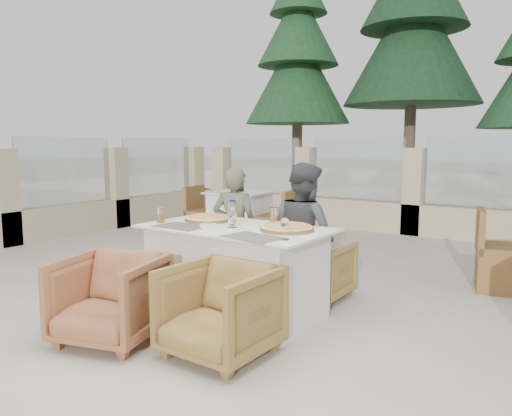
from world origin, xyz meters
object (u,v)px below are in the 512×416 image
Objects in this scene: pizza_right at (287,227)px; diner_left at (235,230)px; pizza_left at (208,218)px; armchair_far_left at (240,264)px; armchair_near_right at (220,311)px; wine_glass_corner at (285,227)px; beer_glass_right at (274,216)px; dining_table at (236,271)px; wine_glass_centre at (232,214)px; armchair_far_right at (317,269)px; olive_dish at (208,225)px; water_bottle at (232,212)px; beer_glass_left at (161,215)px; armchair_near_left at (110,299)px; diner_right at (304,236)px; bg_table_a at (240,217)px.

pizza_right is 0.98m from diner_left.
armchair_far_left is at bearing 76.55° from pizza_left.
armchair_near_right is 1.55m from diner_left.
beer_glass_right is (-0.45, 0.54, -0.02)m from wine_glass_corner.
dining_table reaches higher than armchair_near_right.
armchair_far_right is at bearing 60.11° from wine_glass_centre.
pizza_right is 0.62× the size of armchair_near_right.
olive_dish is (-0.37, -0.45, -0.05)m from beer_glass_right.
armchair_far_right is (0.36, 0.86, -0.63)m from water_bottle.
dining_table is 0.47m from olive_dish.
wine_glass_centre is (-0.54, -0.02, 0.06)m from pizza_right.
pizza_left is at bearing 42.43° from armchair_far_right.
wine_glass_centre is 1.10m from armchair_near_right.
beer_glass_left is 0.90× the size of beer_glass_right.
armchair_near_right is (0.75, -1.22, 0.02)m from armchair_far_left.
armchair_near_right is (0.23, -1.03, -0.52)m from beer_glass_right.
dining_table is 14.55× the size of olive_dish.
wine_glass_centre and wine_glass_corner have the same top height.
armchair_far_left is at bearing 26.06° from armchair_far_right.
water_bottle reaches higher than wine_glass_centre.
armchair_far_right is at bearing 67.25° from dining_table.
olive_dish is at bearing 136.17° from armchair_near_right.
armchair_near_left is 0.55× the size of diner_right.
water_bottle is 3.16m from bg_table_a.
dining_table is at bearing 159.36° from wine_glass_corner.
water_bottle reaches higher than beer_glass_left.
pizza_left is at bearing -65.10° from bg_table_a.
armchair_near_left is at bearing -111.93° from dining_table.
bg_table_a is (-2.04, 2.20, -0.46)m from beer_glass_right.
beer_glass_right reaches higher than dining_table.
armchair_near_right reaches higher than armchair_far_right.
wine_glass_centre is at bearing -177.41° from pizza_right.
diner_left is (-0.01, 1.53, 0.30)m from armchair_near_left.
diner_right is at bearing 109.71° from wine_glass_corner.
water_bottle reaches higher than pizza_right.
armchair_near_left is 0.88m from armchair_near_right.
pizza_left is 2.32× the size of wine_glass_corner.
armchair_near_right is at bearing -25.42° from beer_glass_left.
diner_right is (-0.08, 0.43, -0.14)m from pizza_right.
diner_left reaches higher than wine_glass_corner.
beer_glass_left is (-0.69, -0.21, 0.45)m from dining_table.
armchair_far_right is 0.86× the size of armchair_near_right.
water_bottle is at bearing -52.41° from wine_glass_centre.
diner_left is (-0.41, 0.52, 0.24)m from dining_table.
beer_glass_right is at bearing 55.66° from dining_table.
wine_glass_centre reaches higher than beer_glass_left.
diner_left is (-0.87, 0.43, -0.17)m from pizza_right.
water_bottle is at bearing 50.92° from armchair_near_left.
water_bottle is at bearing -108.72° from dining_table.
diner_right reaches higher than olive_dish.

